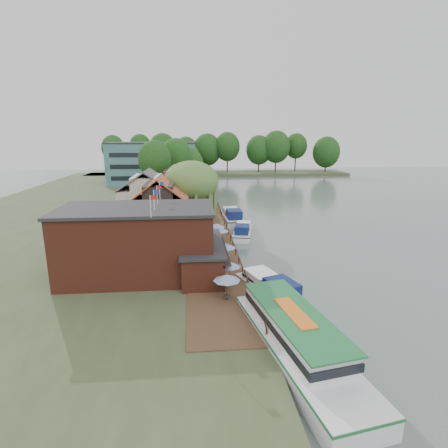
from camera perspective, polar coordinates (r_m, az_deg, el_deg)
name	(u,v)px	position (r m, az deg, el deg)	size (l,w,h in m)	color
ground	(287,275)	(40.18, 10.20, -8.20)	(260.00, 260.00, 0.00)	#4E5B59
land_bank	(95,211)	(74.90, -20.29, 2.08)	(50.00, 140.00, 1.00)	#384728
quay_deck	(211,242)	(47.94, -2.17, -2.90)	(6.00, 50.00, 0.10)	#47301E
quay_rail	(230,237)	(48.49, 0.98, -2.14)	(0.20, 49.00, 1.00)	black
pub	(158,241)	(36.50, -10.76, -2.79)	(20.00, 11.00, 7.30)	maroon
hotel_block	(153,163)	(106.69, -11.58, 9.69)	(25.40, 12.40, 12.30)	#38666B
cottage_a	(160,207)	(50.95, -10.35, 2.78)	(8.60, 7.60, 8.50)	black
cottage_b	(148,195)	(61.06, -12.36, 4.58)	(9.60, 8.60, 8.50)	beige
cottage_c	(174,187)	(69.56, -8.18, 5.92)	(7.60, 7.60, 8.50)	black
willow	(192,194)	(55.48, -5.30, 4.90)	(8.60, 8.60, 10.43)	#476B2D
umbrella_0	(227,287)	(31.11, 0.45, -10.27)	(2.41, 2.41, 2.38)	navy
umbrella_1	(230,273)	(34.06, 0.95, -8.02)	(2.06, 2.06, 2.38)	navy
umbrella_2	(215,263)	(36.76, -1.42, -6.31)	(2.10, 2.10, 2.38)	#1B4596
umbrella_3	(226,253)	(39.49, 0.30, -4.82)	(2.20, 2.20, 2.38)	#1B4B99
umbrella_4	(214,244)	(42.66, -1.60, -3.35)	(1.98, 1.98, 2.38)	navy
umbrella_5	(221,236)	(46.16, -0.56, -1.97)	(2.17, 2.17, 2.38)	#1B4A98
umbrella_6	(217,232)	(48.21, -1.23, -1.26)	(2.33, 2.33, 2.38)	#1B2598
cruiser_0	(270,286)	(34.12, 7.50, -10.01)	(3.31, 10.22, 2.49)	white
cruiser_1	(243,230)	(53.90, 3.09, -0.91)	(2.97, 9.19, 2.20)	white
cruiser_2	(232,215)	(62.65, 1.36, 1.50)	(3.52, 10.87, 2.68)	silver
tour_boat	(298,339)	(25.70, 12.04, -17.88)	(4.30, 15.30, 3.34)	silver
swan	(266,316)	(31.12, 6.81, -14.64)	(0.44, 0.44, 0.44)	white
bank_tree_0	(155,171)	(78.25, -11.17, 8.48)	(7.12, 7.12, 13.28)	#143811
bank_tree_1	(176,167)	(85.55, -7.78, 9.20)	(7.40, 7.40, 13.60)	#143811
bank_tree_2	(188,169)	(93.63, -5.86, 8.97)	(8.19, 8.19, 11.26)	#143811
bank_tree_3	(188,161)	(115.24, -5.93, 10.16)	(7.45, 7.45, 12.06)	#143811
bank_tree_4	(182,161)	(120.41, -6.90, 10.14)	(8.42, 8.42, 11.37)	#143811
bank_tree_5	(180,157)	(130.29, -7.26, 10.78)	(7.85, 7.85, 12.89)	#143811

